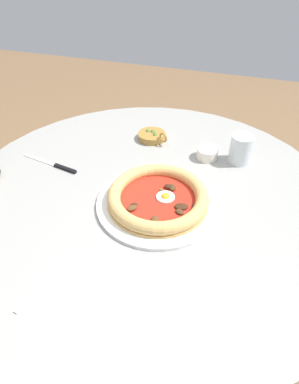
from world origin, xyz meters
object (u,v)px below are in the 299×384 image
Objects in this scene: ramekin_capers at (207,153)px; olive_pan at (152,136)px; dining_table at (148,231)px; steak_knife at (57,166)px; fork_utensil at (47,278)px; pizza_on_plate at (158,199)px; water_glass at (240,151)px.

olive_pan reaches higher than ramekin_capers.
dining_table is 5.29× the size of steak_knife.
olive_pan reaches higher than fork_utensil.
olive_pan reaches higher than dining_table.
dining_table is 16.27× the size of ramekin_capers.
pizza_on_plate reaches higher than ramekin_capers.
dining_table is 0.34m from steak_knife.
ramekin_capers is at bearing -18.37° from pizza_on_plate.
pizza_on_plate is at bearing -101.60° from steak_knife.
water_glass is at bearing -82.90° from ramekin_capers.
steak_knife is 1.14× the size of fork_utensil.
olive_pan is (0.05, 0.30, -0.03)m from water_glass.
dining_table is at bearing -19.42° from fork_utensil.
dining_table is at bearing 150.50° from ramekin_capers.
pizza_on_plate is at bearing -28.01° from fork_utensil.
olive_pan is 0.61m from fork_utensil.
pizza_on_plate is at bearing 145.73° from water_glass.
pizza_on_plate is 0.35m from steak_knife.
pizza_on_plate is at bearing -160.15° from olive_pan.
steak_knife is 0.41m from fork_utensil.
pizza_on_plate is 1.59× the size of steak_knife.
dining_table is 6.04× the size of fork_utensil.
ramekin_capers is 0.21m from olive_pan.
ramekin_capers is (-0.01, 0.10, -0.02)m from water_glass.
dining_table is 0.31m from ramekin_capers.
olive_pan is (0.31, 0.11, -0.01)m from pizza_on_plate.
dining_table is 9.64× the size of olive_pan.
steak_knife is 0.33m from olive_pan.
pizza_on_plate is 4.90× the size of ramekin_capers.
pizza_on_plate reaches higher than dining_table.
steak_knife reaches higher than fork_utensil.
fork_utensil is (-0.55, 0.24, -0.02)m from ramekin_capers.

